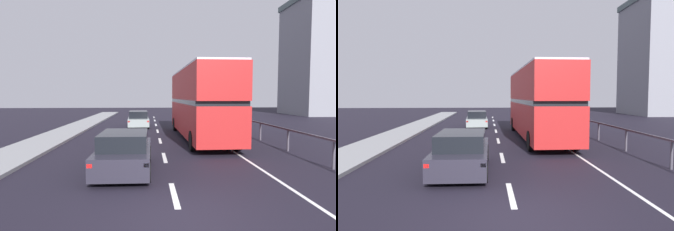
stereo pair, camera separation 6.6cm
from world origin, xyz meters
The scene contains 6 objects.
ground_plane centered at (0.00, 0.00, -0.05)m, with size 75.86×120.00×0.10m, color black.
lane_paint_markings centered at (2.16, 8.84, 0.00)m, with size 3.59×46.00×0.01m.
bridge_side_railing centered at (6.12, 9.00, 0.89)m, with size 0.10×42.00×1.10m.
double_decker_bus_red centered at (2.55, 11.75, 2.34)m, with size 2.63×11.47×4.37m.
hatchback_car_near centered at (-1.55, 4.04, 0.69)m, with size 1.91×4.41×1.43m.
sedan_car_ahead centered at (-1.57, 18.91, 0.67)m, with size 1.92×4.49×1.40m.
Camera 2 is at (-0.63, -6.34, 2.71)m, focal length 30.97 mm.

